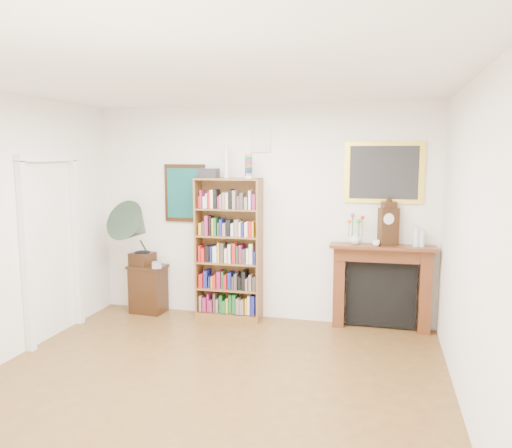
{
  "coord_description": "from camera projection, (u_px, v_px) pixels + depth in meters",
  "views": [
    {
      "loc": [
        1.53,
        -3.82,
        2.16
      ],
      "look_at": [
        0.16,
        1.6,
        1.39
      ],
      "focal_mm": 35.0,
      "sensor_mm": 36.0,
      "label": 1
    }
  ],
  "objects": [
    {
      "name": "room",
      "position": [
        190.0,
        247.0,
        4.15
      ],
      "size": [
        4.51,
        5.01,
        2.81
      ],
      "color": "brown",
      "rests_on": "ground"
    },
    {
      "name": "door_casing",
      "position": [
        52.0,
        232.0,
        5.85
      ],
      "size": [
        0.08,
        1.02,
        2.17
      ],
      "color": "white",
      "rests_on": "left_wall"
    },
    {
      "name": "teal_poster",
      "position": [
        185.0,
        193.0,
        6.75
      ],
      "size": [
        0.58,
        0.04,
        0.78
      ],
      "color": "black",
      "rests_on": "back_wall"
    },
    {
      "name": "small_picture",
      "position": [
        260.0,
        140.0,
        6.4
      ],
      "size": [
        0.26,
        0.04,
        0.3
      ],
      "color": "white",
      "rests_on": "back_wall"
    },
    {
      "name": "gilt_painting",
      "position": [
        384.0,
        173.0,
        6.08
      ],
      "size": [
        0.95,
        0.04,
        0.75
      ],
      "color": "gold",
      "rests_on": "back_wall"
    },
    {
      "name": "bookshelf",
      "position": [
        228.0,
        241.0,
        6.52
      ],
      "size": [
        0.86,
        0.32,
        2.15
      ],
      "rotation": [
        0.0,
        0.0,
        0.02
      ],
      "color": "brown",
      "rests_on": "floor"
    },
    {
      "name": "side_cabinet",
      "position": [
        148.0,
        289.0,
        6.88
      ],
      "size": [
        0.51,
        0.39,
        0.66
      ],
      "primitive_type": "cube",
      "rotation": [
        0.0,
        0.0,
        -0.08
      ],
      "color": "black",
      "rests_on": "floor"
    },
    {
      "name": "fireplace",
      "position": [
        381.0,
        280.0,
        6.18
      ],
      "size": [
        1.28,
        0.34,
        1.07
      ],
      "rotation": [
        0.0,
        0.0,
        0.03
      ],
      "color": "#492211",
      "rests_on": "floor"
    },
    {
      "name": "gramophone",
      "position": [
        136.0,
        230.0,
        6.65
      ],
      "size": [
        0.69,
        0.79,
        0.91
      ],
      "rotation": [
        0.0,
        0.0,
        -0.21
      ],
      "color": "black",
      "rests_on": "side_cabinet"
    },
    {
      "name": "cd_stack",
      "position": [
        157.0,
        265.0,
        6.67
      ],
      "size": [
        0.15,
        0.15,
        0.08
      ],
      "primitive_type": "cube",
      "rotation": [
        0.0,
        0.0,
        0.31
      ],
      "color": "#B3B3C0",
      "rests_on": "side_cabinet"
    },
    {
      "name": "mantel_clock",
      "position": [
        388.0,
        224.0,
        6.04
      ],
      "size": [
        0.26,
        0.21,
        0.53
      ],
      "rotation": [
        0.0,
        0.0,
        0.43
      ],
      "color": "black",
      "rests_on": "fireplace"
    },
    {
      "name": "flower_vase",
      "position": [
        355.0,
        238.0,
        6.15
      ],
      "size": [
        0.17,
        0.17,
        0.14
      ],
      "primitive_type": "imported",
      "rotation": [
        0.0,
        0.0,
        0.3
      ],
      "color": "silver",
      "rests_on": "fireplace"
    },
    {
      "name": "teacup",
      "position": [
        376.0,
        243.0,
        6.03
      ],
      "size": [
        0.09,
        0.09,
        0.07
      ],
      "primitive_type": "imported",
      "rotation": [
        0.0,
        0.0,
        0.0
      ],
      "color": "white",
      "rests_on": "fireplace"
    },
    {
      "name": "bottle_left",
      "position": [
        416.0,
        237.0,
        5.98
      ],
      "size": [
        0.07,
        0.07,
        0.24
      ],
      "primitive_type": "cylinder",
      "color": "silver",
      "rests_on": "fireplace"
    },
    {
      "name": "bottle_right",
      "position": [
        422.0,
        239.0,
        5.96
      ],
      "size": [
        0.06,
        0.06,
        0.2
      ],
      "primitive_type": "cylinder",
      "color": "silver",
      "rests_on": "fireplace"
    }
  ]
}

